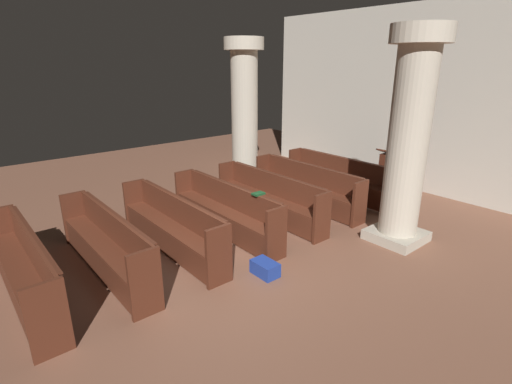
{
  "coord_description": "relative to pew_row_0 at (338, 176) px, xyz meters",
  "views": [
    {
      "loc": [
        4.62,
        -3.28,
        3.16
      ],
      "look_at": [
        -0.81,
        1.3,
        0.75
      ],
      "focal_mm": 27.03,
      "sensor_mm": 36.0,
      "label": 1
    }
  ],
  "objects": [
    {
      "name": "lectern",
      "position": [
        0.52,
        1.26,
        -0.05
      ],
      "size": [
        0.48,
        0.45,
        1.08
      ],
      "color": "#411E13",
      "rests_on": "ground"
    },
    {
      "name": "pew_row_3",
      "position": [
        0.0,
        -3.41,
        0.0
      ],
      "size": [
        2.97,
        0.46,
        0.94
      ],
      "color": "#562819",
      "rests_on": "ground"
    },
    {
      "name": "kneeler_box_blue",
      "position": [
        1.68,
        -3.87,
        -0.39
      ],
      "size": [
        0.44,
        0.28,
        0.22
      ],
      "primitive_type": "cube",
      "color": "navy",
      "rests_on": "ground"
    },
    {
      "name": "pillar_far_side",
      "position": [
        -2.27,
        -1.12,
        1.44
      ],
      "size": [
        0.99,
        0.99,
        3.73
      ],
      "color": "#B6AD9A",
      "rests_on": "ground"
    },
    {
      "name": "pew_row_4",
      "position": [
        0.0,
        -4.55,
        0.0
      ],
      "size": [
        2.97,
        0.46,
        0.94
      ],
      "color": "#562819",
      "rests_on": "ground"
    },
    {
      "name": "ground_plane",
      "position": [
        1.01,
        -4.11,
        -0.5
      ],
      "size": [
        19.2,
        19.2,
        0.0
      ],
      "primitive_type": "plane",
      "color": "brown"
    },
    {
      "name": "pew_row_0",
      "position": [
        0.0,
        0.0,
        0.0
      ],
      "size": [
        2.97,
        0.47,
        0.94
      ],
      "color": "#562819",
      "rests_on": "ground"
    },
    {
      "name": "pew_row_6",
      "position": [
        0.0,
        -6.83,
        0.0
      ],
      "size": [
        2.97,
        0.46,
        0.94
      ],
      "color": "#562819",
      "rests_on": "ground"
    },
    {
      "name": "back_wall",
      "position": [
        1.01,
        1.97,
        1.75
      ],
      "size": [
        10.0,
        0.16,
        4.5
      ],
      "primitive_type": "cube",
      "color": "beige",
      "rests_on": "ground"
    },
    {
      "name": "pillar_aisle_side",
      "position": [
        2.32,
        -1.17,
        1.44
      ],
      "size": [
        0.99,
        0.99,
        3.73
      ],
      "color": "#B6AD9A",
      "rests_on": "ground"
    },
    {
      "name": "hymn_book",
      "position": [
        0.76,
        -3.22,
        0.45
      ],
      "size": [
        0.15,
        0.21,
        0.03
      ],
      "primitive_type": "cube",
      "color": "#194723",
      "rests_on": "pew_row_3"
    },
    {
      "name": "pew_row_2",
      "position": [
        0.0,
        -2.28,
        0.0
      ],
      "size": [
        2.97,
        0.46,
        0.94
      ],
      "color": "#562819",
      "rests_on": "ground"
    },
    {
      "name": "pew_row_1",
      "position": [
        0.0,
        -1.14,
        0.0
      ],
      "size": [
        2.97,
        0.46,
        0.94
      ],
      "color": "#562819",
      "rests_on": "ground"
    },
    {
      "name": "pew_row_5",
      "position": [
        0.0,
        -5.69,
        0.0
      ],
      "size": [
        2.97,
        0.47,
        0.94
      ],
      "color": "#562819",
      "rests_on": "ground"
    }
  ]
}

